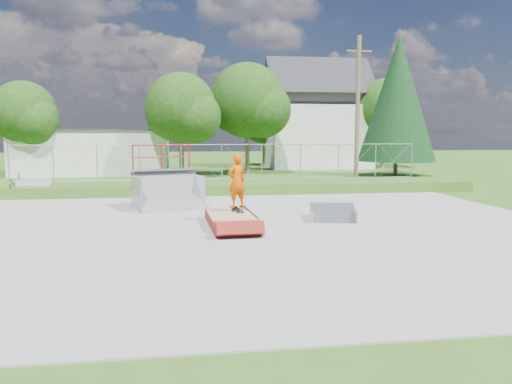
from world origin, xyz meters
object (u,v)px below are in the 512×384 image
Objects in this scene: grind_box at (230,219)px; quarter_pipe at (169,177)px; flat_bank_ramp at (333,214)px; skater at (237,183)px.

quarter_pipe is (-1.96, 3.62, 1.00)m from grind_box.
flat_bank_ramp is (5.41, -3.22, -0.98)m from quarter_pipe.
grind_box is 1.65× the size of skater.
skater reaches higher than flat_bank_ramp.
quarter_pipe is 1.42× the size of skater.
skater is (0.25, 0.21, 1.10)m from grind_box.
flat_bank_ramp is at bearing -47.48° from quarter_pipe.
quarter_pipe reaches higher than flat_bank_ramp.
quarter_pipe is at bearing 115.87° from grind_box.
skater is at bearing -163.41° from flat_bank_ramp.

